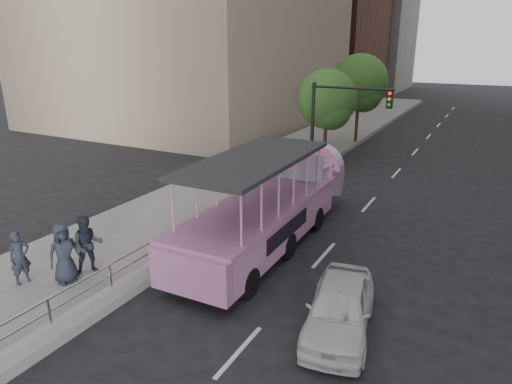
{
  "coord_description": "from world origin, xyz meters",
  "views": [
    {
      "loc": [
        5.78,
        -10.04,
        7.2
      ],
      "look_at": [
        -1.39,
        3.35,
        2.17
      ],
      "focal_mm": 32.0,
      "sensor_mm": 36.0,
      "label": 1
    }
  ],
  "objects_px": {
    "duck_boat": "(273,207)",
    "street_tree_far": "(360,85)",
    "pedestrian_near": "(20,258)",
    "traffic_signal": "(335,117)",
    "parking_sign": "(275,169)",
    "pedestrian_far": "(64,253)",
    "car": "(340,307)",
    "pedestrian_mid": "(88,245)",
    "street_tree_near": "(328,102)"
  },
  "relations": [
    {
      "from": "street_tree_near",
      "to": "car",
      "type": "bearing_deg",
      "value": -68.86
    },
    {
      "from": "parking_sign",
      "to": "traffic_signal",
      "type": "height_order",
      "value": "traffic_signal"
    },
    {
      "from": "parking_sign",
      "to": "traffic_signal",
      "type": "bearing_deg",
      "value": 80.67
    },
    {
      "from": "pedestrian_near",
      "to": "street_tree_far",
      "type": "xyz_separation_m",
      "value": [
        3.02,
        24.54,
        3.18
      ]
    },
    {
      "from": "pedestrian_mid",
      "to": "street_tree_near",
      "type": "distance_m",
      "value": 17.39
    },
    {
      "from": "duck_boat",
      "to": "parking_sign",
      "type": "xyz_separation_m",
      "value": [
        -1.32,
        2.93,
        0.56
      ]
    },
    {
      "from": "pedestrian_far",
      "to": "traffic_signal",
      "type": "height_order",
      "value": "traffic_signal"
    },
    {
      "from": "pedestrian_near",
      "to": "car",
      "type": "bearing_deg",
      "value": -61.45
    },
    {
      "from": "duck_boat",
      "to": "pedestrian_near",
      "type": "height_order",
      "value": "duck_boat"
    },
    {
      "from": "street_tree_far",
      "to": "pedestrian_near",
      "type": "bearing_deg",
      "value": -97.01
    },
    {
      "from": "pedestrian_mid",
      "to": "pedestrian_far",
      "type": "height_order",
      "value": "pedestrian_mid"
    },
    {
      "from": "pedestrian_near",
      "to": "traffic_signal",
      "type": "distance_m",
      "value": 15.92
    },
    {
      "from": "pedestrian_near",
      "to": "pedestrian_far",
      "type": "distance_m",
      "value": 1.29
    },
    {
      "from": "pedestrian_mid",
      "to": "street_tree_near",
      "type": "height_order",
      "value": "street_tree_near"
    },
    {
      "from": "pedestrian_far",
      "to": "pedestrian_near",
      "type": "bearing_deg",
      "value": 143.24
    },
    {
      "from": "pedestrian_near",
      "to": "traffic_signal",
      "type": "height_order",
      "value": "traffic_signal"
    },
    {
      "from": "pedestrian_near",
      "to": "pedestrian_mid",
      "type": "bearing_deg",
      "value": -30.27
    },
    {
      "from": "car",
      "to": "traffic_signal",
      "type": "bearing_deg",
      "value": 99.48
    },
    {
      "from": "duck_boat",
      "to": "street_tree_far",
      "type": "relative_size",
      "value": 1.66
    },
    {
      "from": "car",
      "to": "pedestrian_mid",
      "type": "height_order",
      "value": "pedestrian_mid"
    },
    {
      "from": "pedestrian_far",
      "to": "street_tree_near",
      "type": "xyz_separation_m",
      "value": [
        1.73,
        17.85,
        2.58
      ]
    },
    {
      "from": "pedestrian_mid",
      "to": "street_tree_far",
      "type": "xyz_separation_m",
      "value": [
        1.72,
        23.13,
        3.06
      ]
    },
    {
      "from": "duck_boat",
      "to": "pedestrian_far",
      "type": "distance_m",
      "value": 7.37
    },
    {
      "from": "traffic_signal",
      "to": "pedestrian_near",
      "type": "bearing_deg",
      "value": -106.29
    },
    {
      "from": "street_tree_far",
      "to": "duck_boat",
      "type": "bearing_deg",
      "value": -83.92
    },
    {
      "from": "traffic_signal",
      "to": "pedestrian_far",
      "type": "bearing_deg",
      "value": -103.01
    },
    {
      "from": "car",
      "to": "pedestrian_near",
      "type": "bearing_deg",
      "value": -174.42
    },
    {
      "from": "car",
      "to": "pedestrian_far",
      "type": "height_order",
      "value": "pedestrian_far"
    },
    {
      "from": "car",
      "to": "pedestrian_far",
      "type": "distance_m",
      "value": 8.14
    },
    {
      "from": "traffic_signal",
      "to": "street_tree_near",
      "type": "distance_m",
      "value": 3.8
    },
    {
      "from": "duck_boat",
      "to": "traffic_signal",
      "type": "xyz_separation_m",
      "value": [
        -0.47,
        8.1,
        2.19
      ]
    },
    {
      "from": "street_tree_far",
      "to": "street_tree_near",
      "type": "bearing_deg",
      "value": -91.91
    },
    {
      "from": "pedestrian_mid",
      "to": "parking_sign",
      "type": "bearing_deg",
      "value": 25.17
    },
    {
      "from": "pedestrian_mid",
      "to": "traffic_signal",
      "type": "relative_size",
      "value": 0.36
    },
    {
      "from": "pedestrian_mid",
      "to": "pedestrian_far",
      "type": "bearing_deg",
      "value": -156.22
    },
    {
      "from": "pedestrian_far",
      "to": "street_tree_far",
      "type": "relative_size",
      "value": 0.29
    },
    {
      "from": "pedestrian_near",
      "to": "street_tree_near",
      "type": "relative_size",
      "value": 0.29
    },
    {
      "from": "car",
      "to": "street_tree_far",
      "type": "bearing_deg",
      "value": 94.64
    },
    {
      "from": "pedestrian_far",
      "to": "parking_sign",
      "type": "height_order",
      "value": "parking_sign"
    },
    {
      "from": "parking_sign",
      "to": "traffic_signal",
      "type": "xyz_separation_m",
      "value": [
        0.85,
        5.17,
        1.63
      ]
    },
    {
      "from": "car",
      "to": "parking_sign",
      "type": "bearing_deg",
      "value": 115.85
    },
    {
      "from": "street_tree_near",
      "to": "street_tree_far",
      "type": "bearing_deg",
      "value": 88.09
    },
    {
      "from": "pedestrian_near",
      "to": "traffic_signal",
      "type": "relative_size",
      "value": 0.32
    },
    {
      "from": "pedestrian_near",
      "to": "duck_boat",
      "type": "bearing_deg",
      "value": -22.49
    },
    {
      "from": "pedestrian_mid",
      "to": "car",
      "type": "bearing_deg",
      "value": -41.07
    },
    {
      "from": "parking_sign",
      "to": "street_tree_near",
      "type": "distance_m",
      "value": 8.85
    },
    {
      "from": "pedestrian_near",
      "to": "parking_sign",
      "type": "xyz_separation_m",
      "value": [
        3.57,
        9.94,
        0.74
      ]
    },
    {
      "from": "duck_boat",
      "to": "street_tree_near",
      "type": "height_order",
      "value": "street_tree_near"
    },
    {
      "from": "traffic_signal",
      "to": "parking_sign",
      "type": "bearing_deg",
      "value": -99.33
    },
    {
      "from": "pedestrian_near",
      "to": "parking_sign",
      "type": "relative_size",
      "value": 0.55
    }
  ]
}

